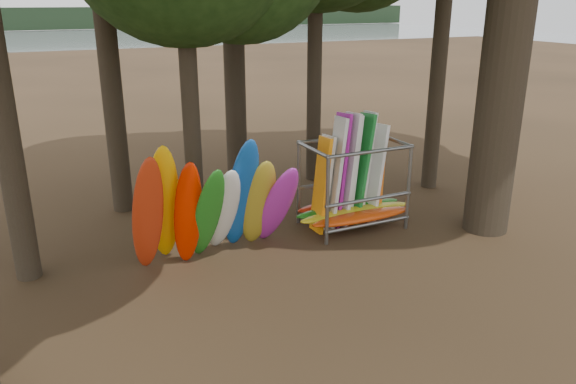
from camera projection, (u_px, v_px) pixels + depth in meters
name	position (u px, v px, depth m)	size (l,w,h in m)	color
ground	(334.00, 272.00, 11.94)	(120.00, 120.00, 0.00)	#47331E
lake	(70.00, 50.00, 63.22)	(160.00, 160.00, 0.00)	gray
far_shore	(43.00, 19.00, 105.31)	(160.00, 4.00, 4.00)	black
kayak_row	(218.00, 207.00, 12.12)	(3.72, 1.83, 3.00)	#B62B0F
storage_rack	(352.00, 187.00, 14.11)	(3.13, 1.56, 2.91)	slate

